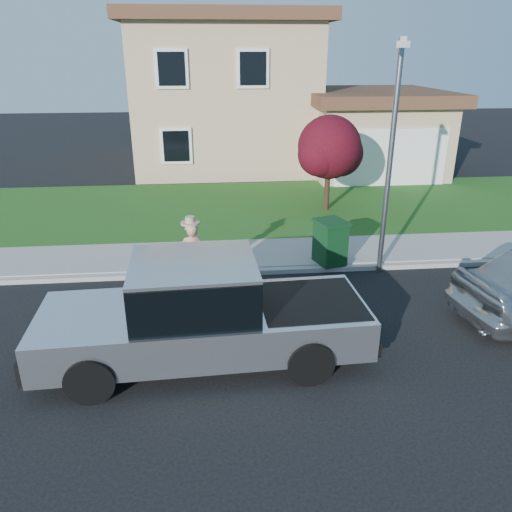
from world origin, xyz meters
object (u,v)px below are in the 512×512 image
Objects in this scene: woman at (192,255)px; street_lamp at (391,148)px; pickup_truck at (203,315)px; trash_bin at (330,242)px; ornamental_tree at (330,150)px.

street_lamp is (4.71, 0.47, 2.31)m from woman.
woman is (-0.27, 3.01, -0.06)m from pickup_truck.
woman is 1.57× the size of trash_bin.
pickup_truck is 5.28× the size of trash_bin.
woman is 3.61m from trash_bin.
ornamental_tree is 2.83× the size of trash_bin.
trash_bin is (-1.04, -4.80, -1.44)m from ornamental_tree.
pickup_truck is 1.09× the size of street_lamp.
ornamental_tree is 0.58× the size of street_lamp.
trash_bin is 2.74m from street_lamp.
pickup_truck is 3.37× the size of woman.
ornamental_tree reaches higher than pickup_truck.
pickup_truck is 1.87× the size of ornamental_tree.
trash_bin is at bearing 179.57° from street_lamp.
pickup_truck is at bearing 73.00° from woman.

